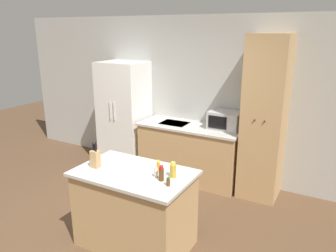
{
  "coord_description": "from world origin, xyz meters",
  "views": [
    {
      "loc": [
        2.22,
        -2.52,
        2.38
      ],
      "look_at": [
        0.04,
        1.4,
        1.05
      ],
      "focal_mm": 35.0,
      "sensor_mm": 36.0,
      "label": 1
    }
  ],
  "objects_px": {
    "knife_block": "(95,158)",
    "spice_bottle_amber_oil": "(158,166)",
    "microwave": "(225,120)",
    "spice_bottle_tall_dark": "(173,170)",
    "spice_bottle_pale_salt": "(161,174)",
    "spice_bottle_green_herb": "(156,173)",
    "refrigerator": "(124,115)",
    "fire_extinguisher": "(100,152)",
    "spice_bottle_short_red": "(168,182)",
    "pantry_cabinet": "(264,119)"
  },
  "relations": [
    {
      "from": "spice_bottle_amber_oil",
      "to": "fire_extinguisher",
      "type": "xyz_separation_m",
      "value": [
        -2.23,
        1.59,
        -0.79
      ]
    },
    {
      "from": "spice_bottle_short_red",
      "to": "spice_bottle_green_herb",
      "type": "relative_size",
      "value": 0.9
    },
    {
      "from": "refrigerator",
      "to": "fire_extinguisher",
      "type": "distance_m",
      "value": 0.92
    },
    {
      "from": "refrigerator",
      "to": "spice_bottle_pale_salt",
      "type": "distance_m",
      "value": 2.64
    },
    {
      "from": "refrigerator",
      "to": "spice_bottle_short_red",
      "type": "height_order",
      "value": "refrigerator"
    },
    {
      "from": "pantry_cabinet",
      "to": "fire_extinguisher",
      "type": "height_order",
      "value": "pantry_cabinet"
    },
    {
      "from": "knife_block",
      "to": "spice_bottle_tall_dark",
      "type": "xyz_separation_m",
      "value": [
        0.87,
        0.2,
        -0.03
      ]
    },
    {
      "from": "microwave",
      "to": "spice_bottle_short_red",
      "type": "relative_size",
      "value": 5.25
    },
    {
      "from": "microwave",
      "to": "knife_block",
      "type": "height_order",
      "value": "knife_block"
    },
    {
      "from": "knife_block",
      "to": "spice_bottle_amber_oil",
      "type": "xyz_separation_m",
      "value": [
        0.67,
        0.24,
        -0.05
      ]
    },
    {
      "from": "pantry_cabinet",
      "to": "spice_bottle_tall_dark",
      "type": "height_order",
      "value": "pantry_cabinet"
    },
    {
      "from": "microwave",
      "to": "fire_extinguisher",
      "type": "relative_size",
      "value": 1.23
    },
    {
      "from": "microwave",
      "to": "spice_bottle_pale_salt",
      "type": "height_order",
      "value": "microwave"
    },
    {
      "from": "refrigerator",
      "to": "knife_block",
      "type": "xyz_separation_m",
      "value": [
        1.05,
        -1.95,
        0.08
      ]
    },
    {
      "from": "microwave",
      "to": "fire_extinguisher",
      "type": "bearing_deg",
      "value": -174.16
    },
    {
      "from": "spice_bottle_short_red",
      "to": "spice_bottle_pale_salt",
      "type": "bearing_deg",
      "value": 150.04
    },
    {
      "from": "fire_extinguisher",
      "to": "spice_bottle_pale_salt",
      "type": "bearing_deg",
      "value": -36.6
    },
    {
      "from": "spice_bottle_short_red",
      "to": "fire_extinguisher",
      "type": "xyz_separation_m",
      "value": [
        -2.48,
        1.82,
        -0.77
      ]
    },
    {
      "from": "spice_bottle_pale_salt",
      "to": "fire_extinguisher",
      "type": "height_order",
      "value": "spice_bottle_pale_salt"
    },
    {
      "from": "knife_block",
      "to": "spice_bottle_amber_oil",
      "type": "bearing_deg",
      "value": 19.69
    },
    {
      "from": "spice_bottle_pale_salt",
      "to": "knife_block",
      "type": "bearing_deg",
      "value": -174.94
    },
    {
      "from": "spice_bottle_tall_dark",
      "to": "spice_bottle_amber_oil",
      "type": "xyz_separation_m",
      "value": [
        -0.2,
        0.04,
        -0.02
      ]
    },
    {
      "from": "refrigerator",
      "to": "spice_bottle_tall_dark",
      "type": "bearing_deg",
      "value": -42.42
    },
    {
      "from": "knife_block",
      "to": "spice_bottle_amber_oil",
      "type": "distance_m",
      "value": 0.71
    },
    {
      "from": "microwave",
      "to": "spice_bottle_amber_oil",
      "type": "relative_size",
      "value": 3.57
    },
    {
      "from": "spice_bottle_pale_salt",
      "to": "spice_bottle_amber_oil",
      "type": "bearing_deg",
      "value": 128.82
    },
    {
      "from": "knife_block",
      "to": "spice_bottle_green_herb",
      "type": "xyz_separation_m",
      "value": [
        0.71,
        0.12,
        -0.06
      ]
    },
    {
      "from": "refrigerator",
      "to": "fire_extinguisher",
      "type": "height_order",
      "value": "refrigerator"
    },
    {
      "from": "knife_block",
      "to": "spice_bottle_pale_salt",
      "type": "distance_m",
      "value": 0.81
    },
    {
      "from": "pantry_cabinet",
      "to": "spice_bottle_pale_salt",
      "type": "height_order",
      "value": "pantry_cabinet"
    },
    {
      "from": "knife_block",
      "to": "spice_bottle_pale_salt",
      "type": "height_order",
      "value": "knife_block"
    },
    {
      "from": "knife_block",
      "to": "spice_bottle_pale_salt",
      "type": "xyz_separation_m",
      "value": [
        0.81,
        0.07,
        -0.03
      ]
    },
    {
      "from": "microwave",
      "to": "spice_bottle_tall_dark",
      "type": "distance_m",
      "value": 1.87
    },
    {
      "from": "pantry_cabinet",
      "to": "spice_bottle_tall_dark",
      "type": "relative_size",
      "value": 14.01
    },
    {
      "from": "spice_bottle_short_red",
      "to": "spice_bottle_amber_oil",
      "type": "distance_m",
      "value": 0.35
    },
    {
      "from": "fire_extinguisher",
      "to": "knife_block",
      "type": "bearing_deg",
      "value": -49.55
    },
    {
      "from": "pantry_cabinet",
      "to": "fire_extinguisher",
      "type": "bearing_deg",
      "value": -176.85
    },
    {
      "from": "spice_bottle_green_herb",
      "to": "spice_bottle_pale_salt",
      "type": "distance_m",
      "value": 0.11
    },
    {
      "from": "spice_bottle_green_herb",
      "to": "fire_extinguisher",
      "type": "distance_m",
      "value": 2.95
    },
    {
      "from": "spice_bottle_short_red",
      "to": "spice_bottle_tall_dark",
      "type": "bearing_deg",
      "value": 104.6
    },
    {
      "from": "pantry_cabinet",
      "to": "spice_bottle_tall_dark",
      "type": "xyz_separation_m",
      "value": [
        -0.5,
        -1.79,
        -0.19
      ]
    },
    {
      "from": "spice_bottle_green_herb",
      "to": "spice_bottle_pale_salt",
      "type": "height_order",
      "value": "spice_bottle_pale_salt"
    },
    {
      "from": "spice_bottle_tall_dark",
      "to": "spice_bottle_amber_oil",
      "type": "bearing_deg",
      "value": 168.41
    },
    {
      "from": "refrigerator",
      "to": "spice_bottle_green_herb",
      "type": "height_order",
      "value": "refrigerator"
    },
    {
      "from": "spice_bottle_short_red",
      "to": "spice_bottle_amber_oil",
      "type": "height_order",
      "value": "spice_bottle_amber_oil"
    },
    {
      "from": "spice_bottle_amber_oil",
      "to": "spice_bottle_pale_salt",
      "type": "relative_size",
      "value": 0.82
    },
    {
      "from": "spice_bottle_short_red",
      "to": "fire_extinguisher",
      "type": "relative_size",
      "value": 0.23
    },
    {
      "from": "refrigerator",
      "to": "spice_bottle_pale_salt",
      "type": "xyz_separation_m",
      "value": [
        1.85,
        -1.88,
        0.05
      ]
    },
    {
      "from": "knife_block",
      "to": "spice_bottle_tall_dark",
      "type": "bearing_deg",
      "value": 12.79
    },
    {
      "from": "refrigerator",
      "to": "spice_bottle_amber_oil",
      "type": "xyz_separation_m",
      "value": [
        1.72,
        -1.72,
        0.03
      ]
    }
  ]
}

